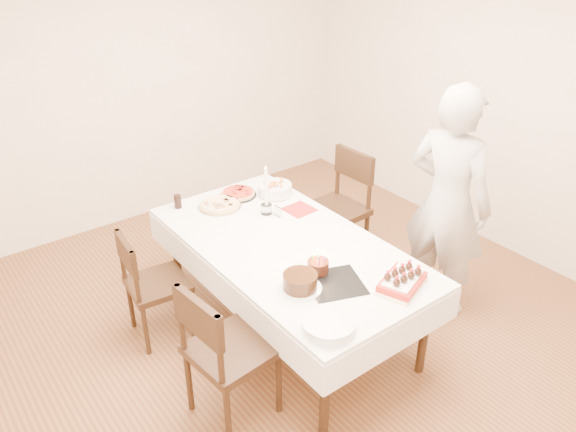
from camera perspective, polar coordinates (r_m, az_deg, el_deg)
floor at (r=4.42m, az=1.95°, el=-11.34°), size 5.00×5.00×0.00m
wall_back at (r=5.73m, az=-14.13°, el=12.84°), size 4.50×0.04×2.70m
wall_right at (r=5.33m, az=21.71°, el=10.49°), size 0.04×5.00×2.70m
dining_table at (r=4.21m, az=-0.00°, el=-7.14°), size 1.53×2.32×0.75m
chair_right_savory at (r=4.94m, az=4.74°, el=0.55°), size 0.55×0.55×1.03m
chair_left_savory at (r=4.23m, az=-13.10°, el=-6.76°), size 0.50×0.50×0.88m
chair_left_dessert at (r=3.50m, az=-5.74°, el=-13.42°), size 0.56×0.56×1.00m
person at (r=4.34m, az=15.90°, el=1.23°), size 0.55×0.74×1.83m
pizza_white at (r=4.50m, az=-6.95°, el=1.12°), size 0.39×0.39×0.04m
pizza_pepperoni at (r=4.67m, az=-5.08°, el=2.31°), size 0.34×0.34×0.04m
red_placemat at (r=4.44m, az=1.15°, el=0.65°), size 0.23×0.23×0.01m
pasta_bowl at (r=4.66m, az=-1.32°, el=2.74°), size 0.37×0.37×0.09m
taper_candle at (r=4.30m, az=-2.23°, el=2.67°), size 0.10×0.10×0.41m
shaker_pair at (r=4.32m, az=-0.92°, el=0.39°), size 0.07×0.07×0.08m
cola_glass at (r=4.54m, az=-11.14°, el=1.46°), size 0.07×0.07×0.11m
layer_cake at (r=3.52m, az=1.24°, el=-6.71°), size 0.31×0.31×0.11m
cake_board at (r=3.61m, az=4.79°, el=-6.85°), size 0.44×0.44×0.01m
birthday_cake at (r=3.65m, az=3.08°, el=-4.70°), size 0.19×0.19×0.14m
strawberry_box at (r=3.62m, az=11.52°, el=-6.47°), size 0.38×0.31×0.08m
box_lid at (r=3.63m, az=11.39°, el=-7.14°), size 0.39×0.32×0.03m
plate_stack at (r=3.23m, az=4.15°, el=-10.99°), size 0.40×0.40×0.06m
china_plate at (r=3.55m, az=1.35°, el=-7.33°), size 0.25×0.25×0.01m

